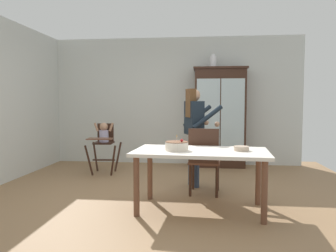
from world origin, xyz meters
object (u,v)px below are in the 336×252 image
at_px(china_cabinet, 220,117).
at_px(dining_table, 201,158).
at_px(ceramic_vase, 213,62).
at_px(high_chair_with_toddler, 104,138).
at_px(dining_chair_far_side, 204,157).
at_px(serving_bowl, 241,148).
at_px(adult_person, 194,125).
at_px(birthday_cake, 177,146).

distance_m(china_cabinet, dining_table, 2.85).
height_order(china_cabinet, ceramic_vase, ceramic_vase).
distance_m(high_chair_with_toddler, dining_chair_far_side, 2.23).
distance_m(dining_table, serving_bowl, 0.50).
xyz_separation_m(ceramic_vase, dining_table, (-0.22, -2.81, -1.50)).
distance_m(china_cabinet, ceramic_vase, 1.14).
bearing_deg(adult_person, high_chair_with_toddler, 42.47).
xyz_separation_m(adult_person, birthday_cake, (-0.18, -1.19, -0.17)).
distance_m(adult_person, birthday_cake, 1.21).
xyz_separation_m(serving_bowl, dining_chair_far_side, (-0.44, 0.63, -0.21)).
bearing_deg(china_cabinet, ceramic_vase, 178.53).
xyz_separation_m(high_chair_with_toddler, birthday_cake, (1.52, -1.94, 0.14)).
height_order(high_chair_with_toddler, adult_person, adult_person).
relative_size(serving_bowl, dining_chair_far_side, 0.19).
bearing_deg(birthday_cake, dining_chair_far_side, 64.18).
height_order(china_cabinet, birthday_cake, china_cabinet).
relative_size(birthday_cake, serving_bowl, 1.56).
bearing_deg(dining_chair_far_side, dining_table, 90.80).
height_order(ceramic_vase, high_chair_with_toddler, ceramic_vase).
xyz_separation_m(adult_person, serving_bowl, (0.60, -1.13, -0.20)).
relative_size(china_cabinet, dining_table, 1.22).
xyz_separation_m(china_cabinet, serving_bowl, (0.12, -2.79, -0.25)).
height_order(high_chair_with_toddler, serving_bowl, high_chair_with_toddler).
xyz_separation_m(adult_person, dining_chair_far_side, (0.15, -0.50, -0.41)).
xyz_separation_m(ceramic_vase, dining_chair_far_side, (-0.18, -2.16, -1.59)).
bearing_deg(serving_bowl, ceramic_vase, 95.47).
distance_m(dining_table, birthday_cake, 0.33).
bearing_deg(china_cabinet, high_chair_with_toddler, -157.31).
bearing_deg(serving_bowl, high_chair_with_toddler, 140.68).
bearing_deg(ceramic_vase, birthday_cake, -100.11).
relative_size(china_cabinet, birthday_cake, 7.25).
bearing_deg(birthday_cake, ceramic_vase, 79.89).
relative_size(ceramic_vase, serving_bowl, 1.50).
bearing_deg(birthday_cake, china_cabinet, 77.08).
bearing_deg(china_cabinet, dining_table, -97.36).
xyz_separation_m(birthday_cake, dining_chair_far_side, (0.33, 0.68, -0.24)).
height_order(high_chair_with_toddler, dining_chair_far_side, dining_chair_far_side).
distance_m(china_cabinet, adult_person, 1.72).
bearing_deg(ceramic_vase, serving_bowl, -84.53).
relative_size(adult_person, birthday_cake, 5.47).
height_order(china_cabinet, dining_table, china_cabinet).
distance_m(adult_person, dining_chair_far_side, 0.67).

